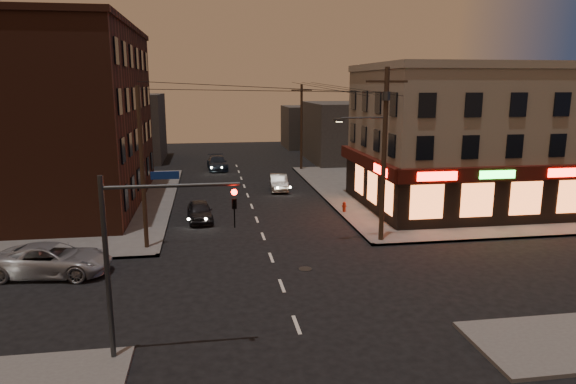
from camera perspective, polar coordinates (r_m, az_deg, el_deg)
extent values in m
plane|color=black|center=(24.30, -0.69, -10.38)|extent=(120.00, 120.00, 0.00)
cube|color=#514F4C|center=(47.28, 17.90, 0.20)|extent=(24.00, 28.00, 0.15)
cube|color=#514F4C|center=(44.76, -28.03, -1.27)|extent=(24.00, 28.00, 0.15)
cube|color=gray|center=(40.79, 19.29, 5.55)|extent=(15.00, 12.00, 10.00)
cube|color=gray|center=(40.60, 19.81, 12.92)|extent=(15.20, 12.20, 0.50)
cube|color=black|center=(36.22, 23.33, -0.80)|extent=(15.12, 0.25, 3.40)
cube|color=black|center=(38.35, 9.08, 0.71)|extent=(0.25, 12.12, 3.40)
cube|color=#3A0E09|center=(35.64, 23.82, 1.92)|extent=(15.60, 0.50, 0.90)
cube|color=#3A0E09|center=(37.95, 8.74, 3.36)|extent=(0.50, 12.60, 0.90)
cube|color=#FF140C|center=(32.85, 16.26, 1.69)|extent=(2.60, 0.06, 0.55)
cube|color=#FF140C|center=(37.43, 28.56, 1.92)|extent=(2.60, 0.06, 0.55)
cube|color=#26FF3F|center=(34.73, 22.25, 1.81)|extent=(2.40, 0.06, 0.50)
cube|color=#FF140C|center=(34.31, 10.22, 2.40)|extent=(0.06, 2.60, 0.55)
cube|color=orange|center=(35.76, 22.65, -0.73)|extent=(12.40, 0.08, 2.20)
cube|color=orange|center=(37.35, 9.34, 0.55)|extent=(0.08, 8.40, 2.20)
cube|color=#462216|center=(42.84, -24.44, 7.44)|extent=(12.00, 20.00, 13.00)
cube|color=#3F3D3A|center=(62.92, 7.00, 6.65)|extent=(10.00, 12.00, 7.00)
cube|color=#3F3D3A|center=(65.19, -17.70, 6.80)|extent=(9.00, 10.00, 8.00)
cube|color=#3F3D3A|center=(76.04, 2.63, 7.25)|extent=(8.00, 8.00, 6.00)
cylinder|color=#382619|center=(30.06, 10.62, 3.94)|extent=(0.28, 0.28, 10.00)
cube|color=#382619|center=(29.78, 10.93, 11.97)|extent=(2.40, 0.12, 0.12)
cylinder|color=#333538|center=(29.79, 10.87, 10.43)|extent=(0.44, 0.44, 0.50)
cylinder|color=#333538|center=(29.43, 8.37, 8.16)|extent=(2.60, 0.10, 0.10)
cube|color=#333538|center=(29.05, 5.70, 7.98)|extent=(0.60, 0.25, 0.18)
cube|color=#FFD88C|center=(29.06, 5.70, 7.78)|extent=(0.35, 0.15, 0.04)
cylinder|color=#382619|center=(55.35, 1.50, 7.21)|extent=(0.26, 0.26, 9.00)
cylinder|color=#382619|center=(29.33, -15.88, 2.50)|extent=(0.24, 0.24, 9.00)
cylinder|color=#333538|center=(18.02, -19.44, -8.33)|extent=(0.18, 0.18, 6.40)
cylinder|color=#333538|center=(17.00, -12.79, 0.67)|extent=(4.40, 0.12, 0.12)
imported|color=black|center=(17.08, -6.00, -0.75)|extent=(0.16, 0.20, 1.00)
sphere|color=#FF0C05|center=(16.91, -6.00, -0.01)|extent=(0.20, 0.20, 0.20)
cube|color=navy|center=(16.95, -13.52, 1.81)|extent=(0.90, 0.05, 0.25)
imported|color=#95969D|center=(27.85, -24.74, -6.85)|extent=(5.93, 3.35, 1.56)
imported|color=black|center=(35.59, -9.77, -2.12)|extent=(1.93, 4.13, 1.37)
imported|color=slate|center=(45.22, -1.04, 1.07)|extent=(1.76, 4.30, 1.39)
imported|color=#17202F|center=(56.58, -7.86, 3.22)|extent=(2.35, 5.20, 1.48)
cylinder|color=maroon|center=(37.26, 6.25, -1.75)|extent=(0.25, 0.25, 0.60)
sphere|color=maroon|center=(37.19, 6.27, -1.25)|extent=(0.24, 0.24, 0.24)
cylinder|color=maroon|center=(37.24, 6.26, -1.57)|extent=(0.34, 0.17, 0.12)
cylinder|color=maroon|center=(37.24, 6.26, -1.57)|extent=(0.17, 0.34, 0.12)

